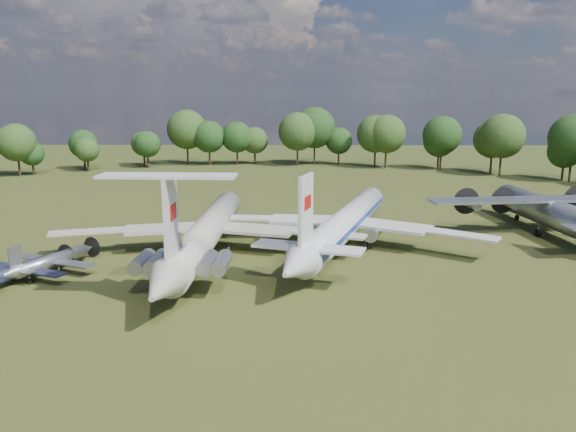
# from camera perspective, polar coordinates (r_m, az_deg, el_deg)

# --- Properties ---
(ground) EXTENTS (300.00, 300.00, 0.00)m
(ground) POSITION_cam_1_polar(r_m,az_deg,el_deg) (68.51, -4.89, -4.08)
(ground) COLOR #233B13
(ground) RESTS_ON ground
(il62_airliner) EXTENTS (39.66, 50.78, 4.87)m
(il62_airliner) POSITION_cam_1_polar(r_m,az_deg,el_deg) (68.21, -8.22, -2.11)
(il62_airliner) COLOR silver
(il62_airliner) RESTS_ON ground
(tu104_jet) EXTENTS (50.70, 58.55, 4.94)m
(tu104_jet) POSITION_cam_1_polar(r_m,az_deg,el_deg) (71.97, 5.83, -1.26)
(tu104_jet) COLOR beige
(tu104_jet) RESTS_ON ground
(an12_transport) EXTENTS (38.36, 41.87, 5.01)m
(an12_transport) POSITION_cam_1_polar(r_m,az_deg,el_deg) (86.14, 25.22, -0.10)
(an12_transport) COLOR #A4A7AC
(an12_transport) RESTS_ON ground
(small_prop_west) EXTENTS (14.75, 16.73, 2.03)m
(small_prop_west) POSITION_cam_1_polar(r_m,az_deg,el_deg) (65.18, -25.40, -5.19)
(small_prop_west) COLOR black
(small_prop_west) RESTS_ON ground
(small_prop_northwest) EXTENTS (15.12, 17.11, 2.08)m
(small_prop_northwest) POSITION_cam_1_polar(r_m,az_deg,el_deg) (67.04, -22.90, -4.48)
(small_prop_northwest) COLOR #989A9F
(small_prop_northwest) RESTS_ON ground
(person_on_il62) EXTENTS (0.63, 0.46, 1.58)m
(person_on_il62) POSITION_cam_1_polar(r_m,az_deg,el_deg) (54.49, -10.93, -2.40)
(person_on_il62) COLOR #936F4B
(person_on_il62) RESTS_ON il62_airliner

